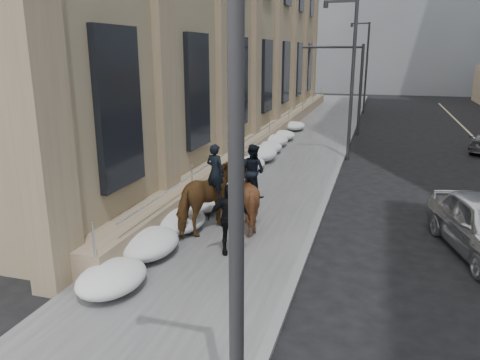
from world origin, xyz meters
name	(u,v)px	position (x,y,z in m)	size (l,w,h in m)	color
ground	(199,266)	(0.00, 0.00, 0.00)	(140.00, 140.00, 0.00)	black
sidewalk	(278,173)	(0.00, 10.00, 0.06)	(5.00, 80.00, 0.12)	#4F4F51
curb	(335,177)	(2.62, 10.00, 0.06)	(0.24, 80.00, 0.12)	slate
bg_building_far	(322,23)	(-6.00, 72.00, 10.00)	(24.00, 12.00, 20.00)	gray
streetlight_near	(222,146)	(2.74, -6.00, 4.58)	(1.71, 0.24, 8.00)	#2D2D30
streetlight_mid	(350,71)	(2.74, 14.00, 4.58)	(1.71, 0.24, 8.00)	#2D2D30
streetlight_far	(365,62)	(2.74, 34.00, 4.58)	(1.71, 0.24, 8.00)	#2D2D30
traffic_signal	(347,75)	(2.07, 22.00, 4.00)	(4.10, 0.22, 6.00)	#2D2D30
snow_bank	(237,172)	(-1.42, 8.11, 0.47)	(1.70, 18.10, 0.76)	silver
mounted_horse_left	(212,196)	(-0.42, 2.21, 1.26)	(1.88, 2.81, 2.75)	#4C3016
mounted_horse_right	(250,193)	(0.59, 3.00, 1.22)	(2.16, 2.26, 2.64)	#3D2111
pedestrian	(229,219)	(0.60, 0.79, 1.12)	(1.17, 0.49, 2.00)	black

